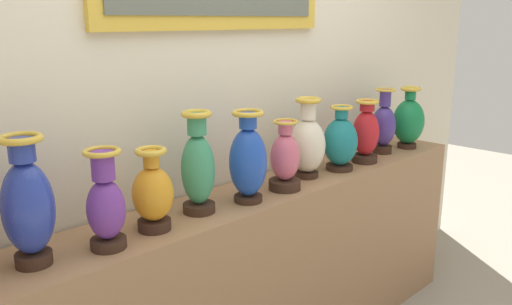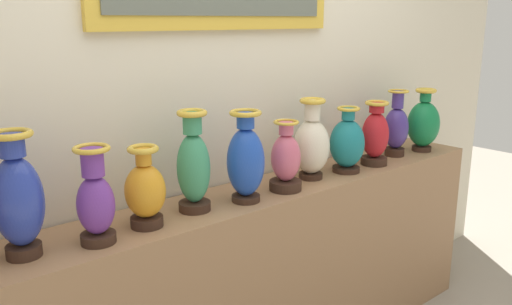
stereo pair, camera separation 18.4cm
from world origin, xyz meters
name	(u,v)px [view 1 (the left image)]	position (x,y,z in m)	size (l,w,h in m)	color
display_shelf	(256,286)	(0.00, 0.00, 0.47)	(2.98, 0.37, 0.94)	#99704C
back_wall	(218,55)	(0.00, 0.25, 1.54)	(4.77, 0.14, 3.07)	beige
vase_cobalt	(28,205)	(-1.02, -0.01, 1.14)	(0.16, 0.16, 0.42)	#382319
vase_violet	(106,205)	(-0.78, -0.07, 1.10)	(0.13, 0.13, 0.35)	#382319
vase_amber	(153,194)	(-0.58, -0.04, 1.08)	(0.15, 0.15, 0.31)	#382319
vase_jade	(198,167)	(-0.34, -0.02, 1.13)	(0.14, 0.14, 0.42)	#382319
vase_sapphire	(248,160)	(-0.11, -0.06, 1.12)	(0.16, 0.16, 0.40)	#382319
vase_rose	(285,160)	(0.12, -0.07, 1.08)	(0.15, 0.15, 0.32)	#382319
vase_ivory	(307,143)	(0.34, -0.01, 1.11)	(0.18, 0.18, 0.40)	#382319
vase_teal	(340,142)	(0.57, -0.05, 1.09)	(0.18, 0.18, 0.34)	#382319
vase_crimson	(366,133)	(0.79, -0.06, 1.10)	(0.14, 0.14, 0.34)	#382319
vase_indigo	(384,125)	(1.03, -0.02, 1.11)	(0.14, 0.14, 0.38)	#382319
vase_emerald	(409,121)	(1.25, -0.06, 1.11)	(0.19, 0.19, 0.37)	#382319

